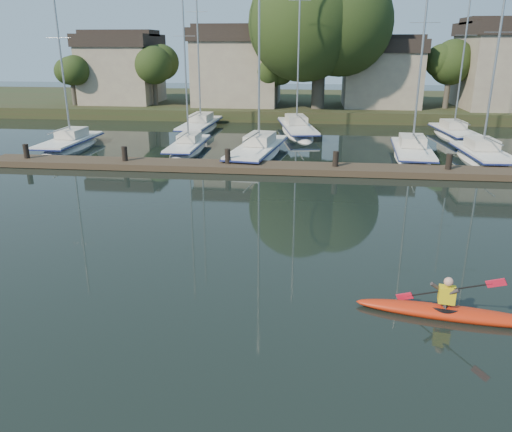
# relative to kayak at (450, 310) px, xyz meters

# --- Properties ---
(ground) EXTENTS (160.00, 160.00, 0.00)m
(ground) POSITION_rel_kayak_xyz_m (-5.44, 1.24, -0.19)
(ground) COLOR black
(ground) RESTS_ON ground
(kayak) EXTENTS (4.90, 1.39, 1.55)m
(kayak) POSITION_rel_kayak_xyz_m (0.00, 0.00, 0.00)
(kayak) COLOR #B41B0D
(kayak) RESTS_ON ground
(dock) EXTENTS (34.00, 2.00, 1.80)m
(dock) POSITION_rel_kayak_xyz_m (-5.44, 15.24, 0.02)
(dock) COLOR #3F3124
(dock) RESTS_ON ground
(sailboat_0) EXTENTS (2.25, 7.87, 12.47)m
(sailboat_0) POSITION_rel_kayak_xyz_m (-20.25, 20.22, -0.39)
(sailboat_0) COLOR white
(sailboat_0) RESTS_ON ground
(sailboat_1) EXTENTS (1.91, 7.64, 12.48)m
(sailboat_1) POSITION_rel_kayak_xyz_m (-12.01, 20.33, -0.36)
(sailboat_1) COLOR white
(sailboat_1) RESTS_ON ground
(sailboat_2) EXTENTS (3.68, 10.09, 16.33)m
(sailboat_2) POSITION_rel_kayak_xyz_m (-7.18, 19.18, -0.39)
(sailboat_2) COLOR white
(sailboat_2) RESTS_ON ground
(sailboat_3) EXTENTS (2.89, 8.69, 13.78)m
(sailboat_3) POSITION_rel_kayak_xyz_m (2.47, 19.79, -0.39)
(sailboat_3) COLOR white
(sailboat_3) RESTS_ON ground
(sailboat_4) EXTENTS (2.65, 7.70, 12.90)m
(sailboat_4) POSITION_rel_kayak_xyz_m (6.56, 19.25, -0.40)
(sailboat_4) COLOR white
(sailboat_4) RESTS_ON ground
(sailboat_5) EXTENTS (2.49, 9.55, 15.72)m
(sailboat_5) POSITION_rel_kayak_xyz_m (-13.11, 28.90, -0.38)
(sailboat_5) COLOR white
(sailboat_5) RESTS_ON ground
(sailboat_6) EXTENTS (4.12, 10.83, 16.85)m
(sailboat_6) POSITION_rel_kayak_xyz_m (-5.04, 28.37, -0.38)
(sailboat_6) COLOR white
(sailboat_6) RESTS_ON ground
(sailboat_7) EXTENTS (2.86, 8.10, 12.79)m
(sailboat_7) POSITION_rel_kayak_xyz_m (7.01, 27.75, -0.38)
(sailboat_7) COLOR white
(sailboat_7) RESTS_ON ground
(shore) EXTENTS (90.00, 25.25, 12.75)m
(shore) POSITION_rel_kayak_xyz_m (-3.83, 41.53, 3.04)
(shore) COLOR #27361B
(shore) RESTS_ON ground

